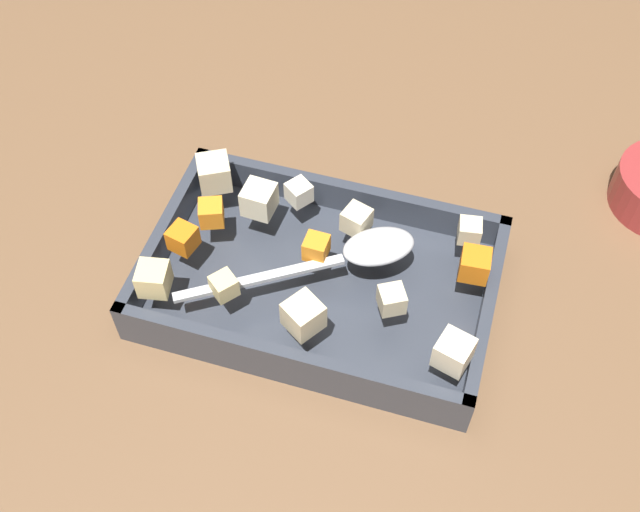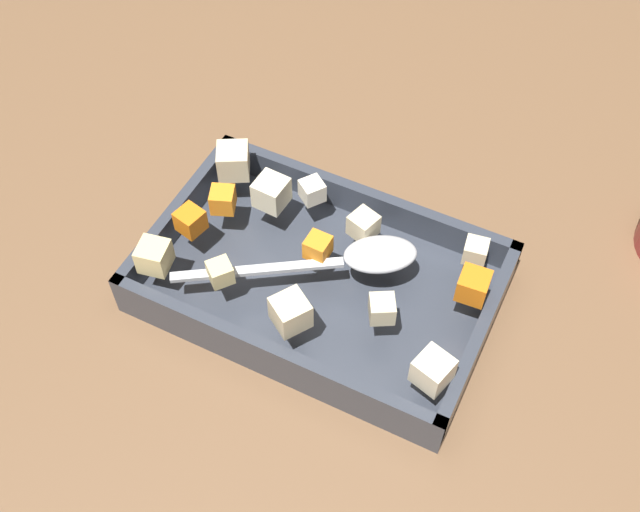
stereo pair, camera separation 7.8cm
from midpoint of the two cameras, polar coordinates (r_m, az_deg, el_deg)
The scene contains 17 objects.
ground_plane at distance 0.82m, azimuth -3.36°, elevation -3.34°, with size 4.00×4.00×0.00m, color brown.
baking_dish at distance 0.82m, azimuth -2.72°, elevation -2.18°, with size 0.36×0.23×0.05m.
carrot_chunk_corner_se at distance 0.81m, azimuth -12.71°, elevation 1.10°, with size 0.03×0.03×0.03m, color orange.
carrot_chunk_heap_side at distance 0.78m, azimuth -3.21°, elevation 0.46°, with size 0.02×0.02×0.02m, color orange.
carrot_chunk_near_left at distance 0.77m, azimuth 8.43°, elevation -0.81°, with size 0.03×0.03×0.03m, color orange.
carrot_chunk_back_center at distance 0.82m, azimuth -10.63°, elevation 2.94°, with size 0.02×0.02×0.02m, color orange.
potato_chunk_near_spoon at distance 0.75m, azimuth 2.30°, elevation -3.39°, with size 0.02×0.02×0.02m, color beige.
potato_chunk_center at distance 0.82m, azimuth -7.18°, elevation 3.95°, with size 0.03×0.03×0.03m, color beige.
potato_chunk_mid_left at distance 0.73m, azimuth -4.27°, elevation -4.57°, with size 0.03×0.03×0.03m, color beige.
potato_chunk_rim_edge at distance 0.77m, azimuth -9.92°, elevation -2.35°, with size 0.02×0.02×0.02m, color #E0CC89.
potato_chunk_mid_right at distance 0.80m, azimuth -0.08°, elevation 2.48°, with size 0.03×0.03×0.03m, color beige.
potato_chunk_far_right at distance 0.78m, azimuth -14.85°, elevation -1.81°, with size 0.03×0.03×0.03m, color #E0CC89.
potato_chunk_corner_ne at distance 0.85m, azimuth -10.34°, elevation 5.83°, with size 0.03×0.03×0.03m, color beige.
potato_chunk_under_handle at distance 0.80m, azimuth 8.16°, elevation 1.64°, with size 0.02×0.02×0.02m, color beige.
parsnip_chunk_front_center at distance 0.83m, azimuth -4.24°, elevation 4.48°, with size 0.02×0.02×0.02m, color silver.
parsnip_chunk_far_left at distance 0.72m, azimuth 6.66°, elevation -7.20°, with size 0.03×0.03×0.03m, color beige.
serving_spoon at distance 0.78m, azimuth 0.51°, elevation 0.26°, with size 0.22×0.16×0.02m.
Camera 1 is at (-0.14, 0.43, 0.69)m, focal length 43.88 mm.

